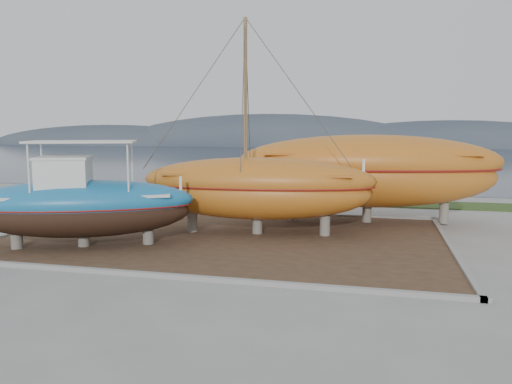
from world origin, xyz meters
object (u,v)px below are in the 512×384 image
(blue_caique, at_px, (82,194))
(orange_bare_hull, at_px, (368,180))
(white_dinghy, at_px, (81,210))
(orange_sailboat, at_px, (257,128))

(blue_caique, distance_m, orange_bare_hull, 13.20)
(blue_caique, bearing_deg, white_dinghy, 101.28)
(white_dinghy, xyz_separation_m, orange_sailboat, (8.94, -0.41, 3.93))
(blue_caique, distance_m, white_dinghy, 5.40)
(blue_caique, xyz_separation_m, orange_bare_hull, (10.62, 7.84, 0.03))
(blue_caique, bearing_deg, orange_sailboat, 10.26)
(orange_sailboat, distance_m, orange_bare_hull, 6.55)
(white_dinghy, bearing_deg, blue_caique, -39.93)
(orange_sailboat, bearing_deg, blue_caique, -152.37)
(orange_sailboat, xyz_separation_m, orange_bare_hull, (4.60, 3.93, -2.50))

